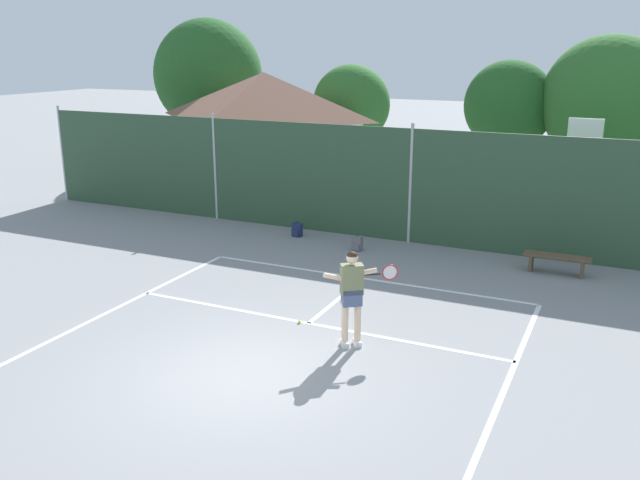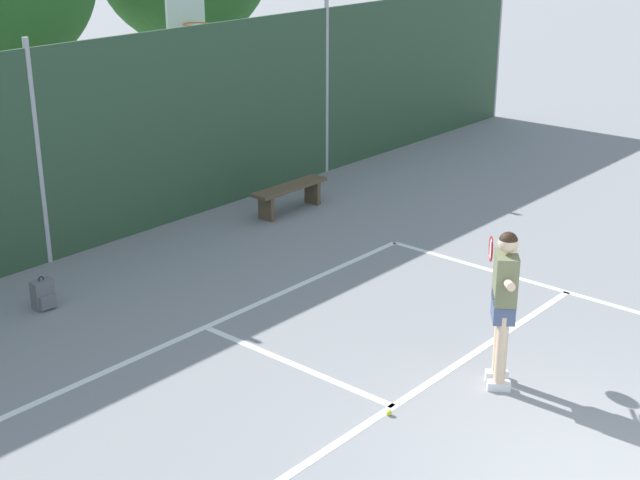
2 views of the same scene
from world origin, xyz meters
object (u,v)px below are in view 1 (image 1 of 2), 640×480
at_px(basketball_hoop, 582,164).
at_px(tennis_player, 352,290).
at_px(backpack_navy, 297,230).
at_px(courtside_bench, 557,260).
at_px(backpack_grey, 357,244).
at_px(tennis_ball, 299,322).

distance_m(basketball_hoop, tennis_player, 9.33).
distance_m(backpack_navy, courtside_bench, 7.32).
relative_size(basketball_hoop, tennis_player, 1.91).
relative_size(basketball_hoop, backpack_grey, 7.67).
height_order(basketball_hoop, courtside_bench, basketball_hoop).
bearing_deg(courtside_bench, tennis_player, -116.53).
xyz_separation_m(basketball_hoop, courtside_bench, (-0.16, -2.75, -1.95)).
distance_m(tennis_player, backpack_navy, 7.68).
relative_size(tennis_player, courtside_bench, 1.16).
relative_size(tennis_ball, backpack_grey, 0.14).
bearing_deg(tennis_ball, backpack_navy, 117.35).
xyz_separation_m(tennis_player, courtside_bench, (2.97, 5.96, -0.75)).
relative_size(backpack_navy, courtside_bench, 0.29).
bearing_deg(courtside_bench, basketball_hoop, 86.67).
height_order(tennis_player, backpack_grey, tennis_player).
xyz_separation_m(backpack_navy, backpack_grey, (2.13, -0.56, 0.00)).
relative_size(tennis_ball, backpack_navy, 0.14).
bearing_deg(courtside_bench, backpack_navy, 177.53).
relative_size(basketball_hoop, tennis_ball, 53.79).
bearing_deg(backpack_grey, backpack_navy, 165.17).
bearing_deg(backpack_grey, tennis_player, -68.87).
bearing_deg(tennis_player, courtside_bench, 63.47).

